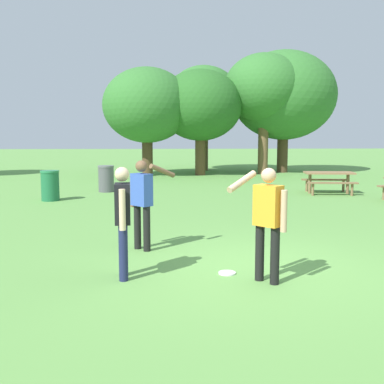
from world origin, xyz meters
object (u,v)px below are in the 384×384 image
(tree_slender_mid, at_px, (204,97))
(tree_back_right, at_px, (284,96))
(picnic_table_far, at_px, (329,178))
(tree_back_left, at_px, (264,89))
(trash_can_further_along, at_px, (106,179))
(person_catcher, at_px, (267,216))
(tree_broad_center, at_px, (147,106))
(trash_can_beside_table, at_px, (50,186))
(person_thrower, at_px, (142,198))
(person_bystander, at_px, (123,215))
(frisbee, at_px, (227,273))
(tree_far_right, at_px, (200,106))

(tree_slender_mid, height_order, tree_back_right, tree_back_right)
(picnic_table_far, xyz_separation_m, tree_back_left, (-0.66, 8.35, 3.88))
(trash_can_further_along, bearing_deg, person_catcher, -71.53)
(tree_broad_center, bearing_deg, trash_can_beside_table, -107.16)
(trash_can_further_along, height_order, tree_slender_mid, tree_slender_mid)
(person_thrower, bearing_deg, person_bystander, -96.57)
(person_thrower, height_order, tree_back_right, tree_back_right)
(frisbee, xyz_separation_m, tree_broad_center, (-1.87, 17.02, 3.49))
(trash_can_further_along, bearing_deg, tree_slender_mid, 66.74)
(person_catcher, distance_m, trash_can_further_along, 11.45)
(tree_broad_center, height_order, tree_slender_mid, tree_slender_mid)
(picnic_table_far, distance_m, tree_back_left, 9.24)
(person_thrower, height_order, tree_far_right, tree_far_right)
(frisbee, height_order, tree_slender_mid, tree_slender_mid)
(person_catcher, relative_size, tree_far_right, 0.31)
(trash_can_further_along, bearing_deg, person_thrower, -78.67)
(frisbee, relative_size, trash_can_further_along, 0.27)
(frisbee, xyz_separation_m, trash_can_further_along, (-3.12, 10.41, 0.47))
(person_catcher, relative_size, picnic_table_far, 0.89)
(person_bystander, relative_size, tree_far_right, 0.31)
(frisbee, bearing_deg, picnic_table_far, 62.92)
(tree_broad_center, xyz_separation_m, tree_far_right, (2.70, 0.29, 0.02))
(frisbee, height_order, tree_back_left, tree_back_left)
(person_bystander, bearing_deg, person_thrower, 83.43)
(trash_can_further_along, distance_m, tree_broad_center, 7.37)
(tree_slender_mid, bearing_deg, tree_back_right, -22.39)
(trash_can_beside_table, distance_m, tree_far_right, 11.05)
(person_catcher, height_order, trash_can_further_along, person_catcher)
(trash_can_beside_table, distance_m, tree_back_right, 15.12)
(person_catcher, xyz_separation_m, person_bystander, (-2.05, 0.31, -0.02))
(frisbee, relative_size, tree_far_right, 0.05)
(person_catcher, bearing_deg, tree_back_right, 75.57)
(person_thrower, relative_size, person_catcher, 1.00)
(tree_broad_center, height_order, tree_back_right, tree_back_right)
(trash_can_beside_table, bearing_deg, person_catcher, -59.35)
(person_bystander, xyz_separation_m, tree_broad_center, (-0.32, 17.14, 2.56))
(picnic_table_far, bearing_deg, person_catcher, -113.63)
(person_catcher, xyz_separation_m, frisbee, (-0.51, 0.44, -0.95))
(frisbee, bearing_deg, trash_can_beside_table, 119.37)
(picnic_table_far, height_order, tree_back_right, tree_back_right)
(tree_broad_center, xyz_separation_m, tree_slender_mid, (3.12, 3.56, 0.72))
(picnic_table_far, relative_size, trash_can_further_along, 1.93)
(picnic_table_far, relative_size, tree_far_right, 0.35)
(trash_can_further_along, xyz_separation_m, tree_slender_mid, (4.37, 10.16, 3.75))
(person_catcher, bearing_deg, tree_back_left, 78.64)
(person_thrower, distance_m, person_bystander, 1.72)
(trash_can_beside_table, height_order, tree_back_right, tree_back_right)
(person_bystander, height_order, tree_broad_center, tree_broad_center)
(tree_back_left, height_order, tree_back_right, tree_back_right)
(picnic_table_far, bearing_deg, trash_can_beside_table, -172.26)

